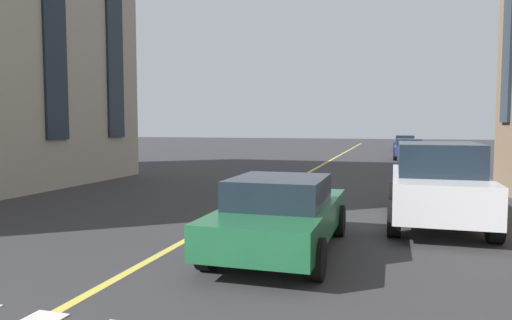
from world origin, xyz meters
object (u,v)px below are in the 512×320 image
car_blue_trailing (409,149)px  car_blue_mid (405,143)px  car_white_parked_a (437,183)px  car_green_parked_b (281,213)px

car_blue_trailing → car_blue_mid: bearing=0.0°
car_white_parked_a → car_blue_mid: bearing=-0.0°
car_white_parked_a → car_green_parked_b: bearing=138.7°
car_green_parked_b → car_blue_mid: size_ratio=1.00×
car_blue_mid → car_white_parked_a: car_white_parked_a is taller
car_green_parked_b → car_white_parked_a: bearing=-41.3°
car_blue_trailing → car_green_parked_b: 25.06m
car_green_parked_b → car_blue_mid: bearing=-4.5°
car_white_parked_a → car_blue_trailing: bearing=-0.0°
car_blue_mid → car_white_parked_a: size_ratio=0.94×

